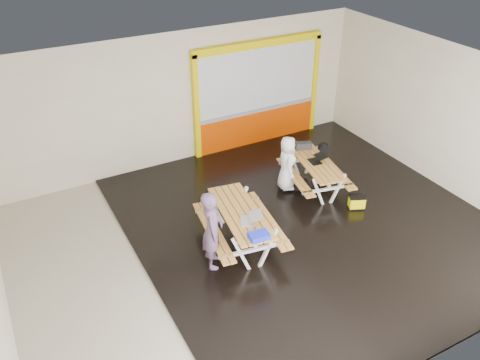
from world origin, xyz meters
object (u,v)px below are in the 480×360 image
picnic_table_right (315,169)px  blue_pouch (259,236)px  backpack (323,150)px  picnic_table_left (240,220)px  laptop_left (250,219)px  laptop_right (317,159)px  toolbox (303,145)px  person_right (287,163)px  fluke_bag (357,202)px  dark_case (299,185)px  person_left (212,230)px

picnic_table_right → blue_pouch: blue_pouch is taller
backpack → picnic_table_left: bearing=-154.2°
picnic_table_left → blue_pouch: (-0.10, -0.92, 0.25)m
picnic_table_right → blue_pouch: size_ratio=5.65×
blue_pouch → backpack: bearing=36.7°
laptop_left → laptop_right: bearing=28.9°
laptop_left → backpack: bearing=31.2°
laptop_right → blue_pouch: (-2.78, -2.00, 0.09)m
laptop_left → toolbox: (2.75, 2.17, -0.05)m
blue_pouch → laptop_left: bearing=77.7°
picnic_table_left → person_right: 2.38m
laptop_right → fluke_bag: (0.30, -1.23, -0.61)m
person_right → laptop_left: 2.60m
person_right → toolbox: 0.92m
dark_case → fluke_bag: 1.53m
backpack → fluke_bag: backpack is taller
picnic_table_right → fluke_bag: size_ratio=4.84×
laptop_left → dark_case: laptop_left is taller
picnic_table_left → toolbox: 3.29m
laptop_left → laptop_right: (2.66, 1.47, -0.09)m
laptop_right → dark_case: size_ratio=1.02×
backpack → dark_case: bearing=-160.2°
blue_pouch → person_left: bearing=138.7°
person_right → fluke_bag: size_ratio=3.09×
dark_case → person_right: bearing=167.2°
person_right → laptop_left: person_right is taller
person_left → backpack: 4.43m
picnic_table_right → laptop_left: 3.01m
laptop_left → laptop_right: laptop_left is taller
blue_pouch → toolbox: 3.94m
fluke_bag → laptop_left: bearing=-175.3°
person_right → fluke_bag: bearing=-123.7°
laptop_left → blue_pouch: (-0.12, -0.53, -0.00)m
toolbox → laptop_right: bearing=-96.9°
person_left → person_right: size_ratio=1.23×
picnic_table_right → blue_pouch: (-2.74, -1.97, 0.32)m
laptop_right → blue_pouch: blue_pouch is taller
fluke_bag → blue_pouch: bearing=-165.9°
picnic_table_right → blue_pouch: bearing=-144.3°
picnic_table_right → person_left: size_ratio=1.27×
picnic_table_right → laptop_right: laptop_right is taller
toolbox → blue_pouch: bearing=-136.7°
laptop_right → fluke_bag: laptop_right is taller
picnic_table_left → backpack: 3.58m
blue_pouch → laptop_right: bearing=35.7°
picnic_table_right → fluke_bag: 1.30m
picnic_table_right → laptop_left: laptop_left is taller
picnic_table_left → laptop_right: laptop_right is taller
person_right → laptop_right: size_ratio=3.19×
laptop_left → laptop_right: 3.04m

